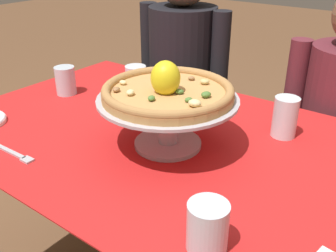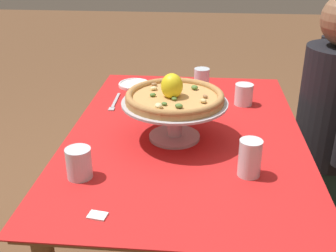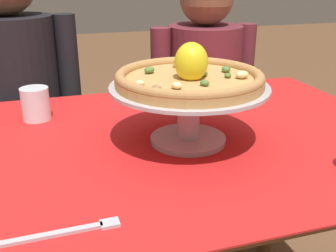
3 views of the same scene
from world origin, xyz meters
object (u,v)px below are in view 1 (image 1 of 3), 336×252
at_px(water_glass_side_left, 66,82).
at_px(diner_left, 182,95).
at_px(pizza, 168,90).
at_px(water_glass_back_left, 136,79).
at_px(water_glass_back_right, 285,119).
at_px(water_glass_front_right, 207,228).
at_px(diner_right, 336,151).
at_px(pizza_stand, 168,113).
at_px(dinner_fork, 10,152).

relative_size(water_glass_side_left, diner_left, 0.08).
bearing_deg(pizza, water_glass_back_left, 142.28).
height_order(pizza, water_glass_back_right, pizza).
relative_size(water_glass_front_right, water_glass_side_left, 0.95).
height_order(water_glass_back_right, diner_left, diner_left).
relative_size(water_glass_front_right, diner_right, 0.08).
height_order(pizza_stand, water_glass_front_right, pizza_stand).
bearing_deg(dinner_fork, water_glass_front_right, 1.82).
bearing_deg(diner_left, pizza_stand, -57.93).
xyz_separation_m(water_glass_back_left, diner_right, (0.67, 0.39, -0.26)).
distance_m(pizza_stand, diner_left, 0.85).
xyz_separation_m(pizza_stand, water_glass_back_right, (0.23, 0.25, -0.05)).
relative_size(pizza_stand, diner_right, 0.33).
xyz_separation_m(diner_left, diner_right, (0.74, -0.02, -0.05)).
height_order(water_glass_front_right, water_glass_back_right, water_glass_back_right).
distance_m(water_glass_back_right, diner_right, 0.50).
bearing_deg(diner_right, water_glass_side_left, -145.85).
xyz_separation_m(water_glass_back_right, diner_right, (0.08, 0.41, -0.27)).
height_order(water_glass_back_right, water_glass_side_left, water_glass_back_right).
relative_size(water_glass_front_right, diner_left, 0.08).
bearing_deg(water_glass_front_right, dinner_fork, -178.18).
relative_size(water_glass_back_left, dinner_fork, 0.45).
relative_size(pizza, water_glass_front_right, 3.59).
bearing_deg(water_glass_front_right, pizza_stand, 137.45).
relative_size(pizza, water_glass_back_right, 2.93).
height_order(dinner_fork, diner_left, diner_left).
height_order(water_glass_back_left, water_glass_back_right, water_glass_back_right).
bearing_deg(dinner_fork, water_glass_back_right, 44.35).
relative_size(pizza_stand, pizza, 1.09).
distance_m(water_glass_back_right, water_glass_side_left, 0.78).
relative_size(pizza, water_glass_side_left, 3.40).
height_order(water_glass_front_right, water_glass_side_left, water_glass_side_left).
height_order(pizza_stand, water_glass_back_left, pizza_stand).
bearing_deg(pizza_stand, pizza, -77.63).
xyz_separation_m(pizza, water_glass_side_left, (-0.53, 0.09, -0.12)).
xyz_separation_m(water_glass_back_left, water_glass_front_right, (0.65, -0.54, 0.00)).
relative_size(water_glass_back_right, diner_right, 0.10).
bearing_deg(pizza_stand, water_glass_back_left, 142.36).
distance_m(pizza_stand, dinner_fork, 0.44).
relative_size(water_glass_back_left, water_glass_front_right, 0.95).
bearing_deg(water_glass_front_right, water_glass_side_left, 156.60).
bearing_deg(water_glass_back_left, water_glass_side_left, -133.73).
relative_size(pizza_stand, water_glass_front_right, 3.91).
xyz_separation_m(pizza, diner_right, (0.31, 0.66, -0.38)).
xyz_separation_m(pizza_stand, dinner_fork, (-0.32, -0.29, -0.10)).
relative_size(water_glass_back_right, diner_left, 0.10).
bearing_deg(diner_right, pizza, -115.20).
distance_m(pizza_stand, pizza, 0.07).
bearing_deg(diner_left, pizza, -57.95).
xyz_separation_m(dinner_fork, diner_left, (-0.11, 0.97, -0.17)).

